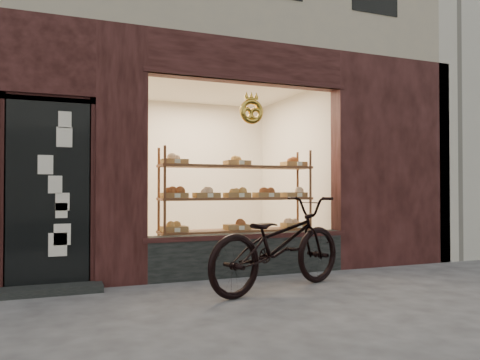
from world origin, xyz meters
name	(u,v)px	position (x,y,z in m)	size (l,w,h in m)	color
ground	(294,321)	(0.00, 0.00, 0.00)	(90.00, 90.00, 0.00)	#3F3F3F
display_shelf	(237,209)	(0.45, 2.55, 0.85)	(2.20, 0.45, 1.70)	#5B2E18
bicycle	(278,243)	(0.42, 1.16, 0.52)	(0.70, 2.00, 1.05)	black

